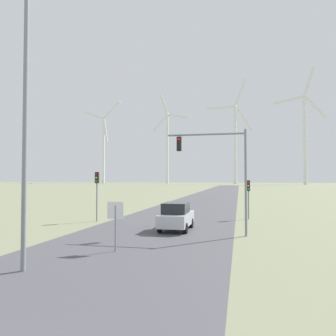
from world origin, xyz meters
name	(u,v)px	position (x,y,z in m)	size (l,w,h in m)	color
road_surface	(204,201)	(0.00, 48.00, 0.00)	(10.00, 240.00, 0.01)	#47474C
streetlamp	(26,76)	(-2.51, 8.09, 7.31)	(3.02, 0.32, 11.99)	gray
stop_sign_near	(115,217)	(-0.39, 11.91, 1.63)	(0.81, 0.07, 2.33)	gray
traffic_light_post_near_left	(97,185)	(-5.88, 21.81, 2.91)	(0.28, 0.34, 3.96)	gray
traffic_light_post_near_right	(248,191)	(6.07, 25.87, 2.42)	(0.28, 0.34, 3.29)	gray
traffic_light_mast_overhead	(218,160)	(4.08, 17.43, 4.57)	(4.84, 0.35, 6.41)	gray
car_approaching	(176,216)	(1.19, 18.84, 0.91)	(1.88, 4.12, 1.83)	#B7BCC1
wind_turbine_far_left	(104,144)	(-104.97, 250.73, 32.58)	(35.00, 7.29, 67.33)	white
wind_turbine_left	(167,142)	(-49.00, 243.36, 31.81)	(28.85, 2.60, 69.77)	white
wind_turbine_center	(235,137)	(2.65, 225.73, 32.51)	(31.24, 16.04, 73.19)	white
wind_turbine_right	(305,131)	(44.14, 207.24, 32.18)	(31.36, 3.31, 71.45)	white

